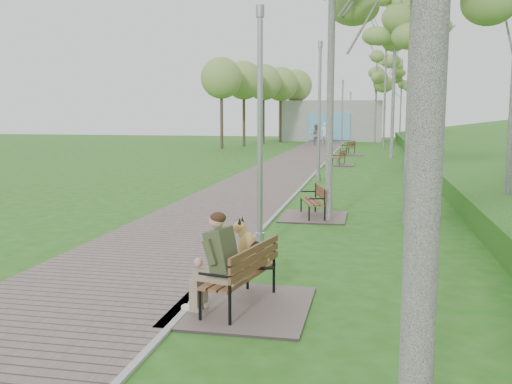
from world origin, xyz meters
TOP-DOWN VIEW (x-y plane):
  - ground at (0.00, 0.00)m, footprint 120.00×120.00m
  - walkway at (-1.75, 21.50)m, footprint 3.50×67.00m
  - kerb at (0.00, 21.50)m, footprint 0.10×67.00m
  - building_north at (-1.50, 50.97)m, footprint 10.00×5.20m
  - bench_main at (0.67, 0.35)m, footprint 1.97×2.19m
  - bench_second at (1.04, 7.92)m, footprint 1.77×1.97m
  - bench_third at (0.85, 23.83)m, footprint 1.62×1.80m
  - bench_far at (1.00, 31.52)m, footprint 1.88×2.09m
  - lamp_post_near at (0.26, 4.33)m, footprint 0.20×0.20m
  - lamp_post_second at (0.42, 16.32)m, footprint 0.22×0.22m
  - lamp_post_third at (0.36, 35.69)m, footprint 0.20×0.20m
  - lamp_post_far at (0.41, 50.57)m, footprint 0.19×0.19m
  - pedestrian_near at (-1.71, 45.30)m, footprint 0.75×0.55m
  - pedestrian_far at (-2.21, 41.92)m, footprint 0.94×0.76m
  - birch_mid_c at (3.98, 16.16)m, footprint 2.66×2.66m
  - birch_far_a at (5.21, 28.33)m, footprint 2.92×2.92m
  - birch_far_b at (3.80, 29.05)m, footprint 2.92×2.92m
  - birch_far_c at (3.48, 38.14)m, footprint 2.69×2.69m
  - birch_distant_a at (2.83, 42.91)m, footprint 2.53×2.53m
  - birch_distant_b at (5.06, 46.26)m, footprint 2.21×2.21m

SIDE VIEW (x-z plane):
  - ground at x=0.00m, z-range 0.00..0.00m
  - walkway at x=-1.75m, z-range 0.00..0.04m
  - kerb at x=0.00m, z-range 0.00..0.05m
  - bench_third at x=0.85m, z-range -0.32..0.68m
  - bench_second at x=1.04m, z-range -0.34..0.74m
  - bench_far at x=1.00m, z-range -0.36..0.79m
  - bench_main at x=0.67m, z-range -0.37..1.35m
  - pedestrian_far at x=-2.21m, z-range 0.00..1.84m
  - pedestrian_near at x=-1.71m, z-range 0.00..1.92m
  - building_north at x=-1.50m, z-range -0.01..3.99m
  - lamp_post_far at x=0.41m, z-range -0.16..4.68m
  - lamp_post_near at x=0.26m, z-range -0.17..4.89m
  - lamp_post_third at x=0.36m, z-range -0.17..5.07m
  - lamp_post_second at x=0.42m, z-range -0.19..5.56m
  - birch_distant_a at x=2.83m, z-range 2.20..9.90m
  - birch_distant_b at x=5.06m, z-range 2.26..10.18m
  - birch_mid_c at x=3.98m, z-range 2.49..11.24m
  - birch_far_a at x=5.21m, z-range 2.91..13.11m
  - birch_far_b at x=3.80m, z-range 3.17..14.28m
  - birch_far_c at x=3.48m, z-range 3.21..14.47m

